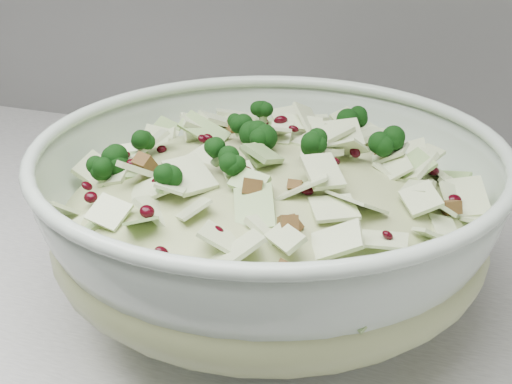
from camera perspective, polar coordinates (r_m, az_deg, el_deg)
mixing_bowl at (r=0.58m, az=1.04°, el=-2.62°), size 0.48×0.48×0.15m
salad at (r=0.57m, az=1.06°, el=-0.46°), size 0.45×0.45×0.15m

